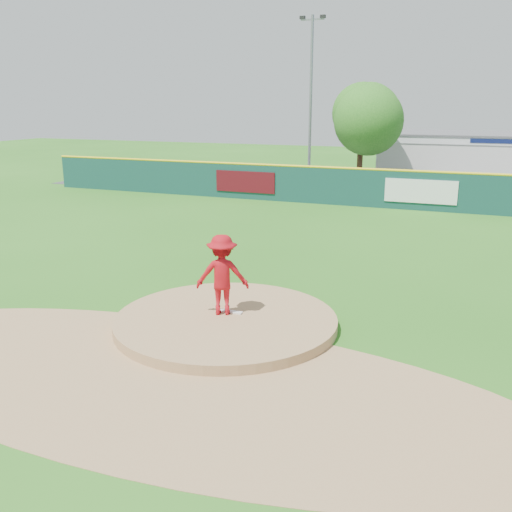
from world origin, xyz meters
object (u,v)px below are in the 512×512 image
at_px(pitcher, 222,275).
at_px(deciduous_tree, 362,116).
at_px(light_pole_left, 311,92).
at_px(van, 324,181).
at_px(playground_slide, 189,173).
at_px(pool_building_grp, 493,157).

bearing_deg(pitcher, deciduous_tree, -106.96).
bearing_deg(light_pole_left, deciduous_tree, -26.57).
relative_size(van, light_pole_left, 0.48).
relative_size(deciduous_tree, light_pole_left, 0.67).
distance_m(playground_slide, deciduous_tree, 12.11).
bearing_deg(deciduous_tree, pitcher, -85.78).
height_order(playground_slide, deciduous_tree, deciduous_tree).
distance_m(pool_building_grp, light_pole_left, 13.72).
xyz_separation_m(pool_building_grp, playground_slide, (-19.23, -9.38, -0.97)).
distance_m(van, pool_building_grp, 14.01).
height_order(van, light_pole_left, light_pole_left).
distance_m(pitcher, light_pole_left, 27.86).
bearing_deg(light_pole_left, playground_slide, -148.74).
height_order(pool_building_grp, playground_slide, pool_building_grp).
xyz_separation_m(pitcher, deciduous_tree, (-1.83, 24.81, 3.30)).
bearing_deg(light_pole_left, van, -64.34).
bearing_deg(pool_building_grp, playground_slide, -153.99).
height_order(pitcher, van, pitcher).
bearing_deg(van, deciduous_tree, -42.91).
xyz_separation_m(van, playground_slide, (-9.79, 0.93, -0.06)).
xyz_separation_m(pitcher, pool_building_grp, (6.17, 31.81, 0.41)).
xyz_separation_m(playground_slide, deciduous_tree, (11.23, 2.39, 3.86)).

